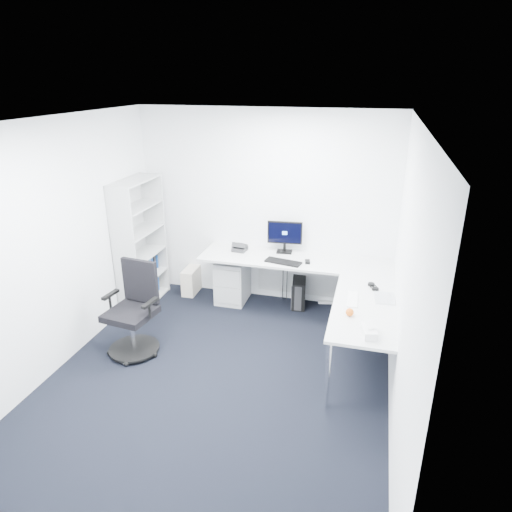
% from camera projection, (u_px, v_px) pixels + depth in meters
% --- Properties ---
extents(ground, '(4.20, 4.20, 0.00)m').
position_uv_depth(ground, '(218.00, 378.00, 4.97)').
color(ground, black).
extents(ceiling, '(4.20, 4.20, 0.00)m').
position_uv_depth(ceiling, '(208.00, 122.00, 3.97)').
color(ceiling, white).
extents(wall_back, '(3.60, 0.02, 2.70)m').
position_uv_depth(wall_back, '(265.00, 208.00, 6.36)').
color(wall_back, white).
rests_on(wall_back, ground).
extents(wall_front, '(3.60, 0.02, 2.70)m').
position_uv_depth(wall_front, '(87.00, 402.00, 2.59)').
color(wall_front, white).
rests_on(wall_front, ground).
extents(wall_left, '(0.02, 4.20, 2.70)m').
position_uv_depth(wall_left, '(56.00, 248.00, 4.90)').
color(wall_left, white).
rests_on(wall_left, ground).
extents(wall_right, '(0.02, 4.20, 2.70)m').
position_uv_depth(wall_right, '(405.00, 285.00, 4.04)').
color(wall_right, white).
rests_on(wall_right, ground).
extents(l_desk, '(2.66, 1.49, 0.78)m').
position_uv_depth(l_desk, '(292.00, 296.00, 5.95)').
color(l_desk, silver).
rests_on(l_desk, ground).
extents(drawer_pedestal, '(0.41, 0.51, 0.63)m').
position_uv_depth(drawer_pedestal, '(233.00, 280.00, 6.60)').
color(drawer_pedestal, silver).
rests_on(drawer_pedestal, ground).
extents(bookshelf, '(0.35, 0.90, 1.80)m').
position_uv_depth(bookshelf, '(140.00, 244.00, 6.33)').
color(bookshelf, '#B3B5B5').
rests_on(bookshelf, ground).
extents(task_chair, '(0.69, 0.69, 1.10)m').
position_uv_depth(task_chair, '(130.00, 311.00, 5.24)').
color(task_chair, black).
rests_on(task_chair, ground).
extents(black_pc_tower, '(0.24, 0.43, 0.40)m').
position_uv_depth(black_pc_tower, '(299.00, 292.00, 6.49)').
color(black_pc_tower, black).
rests_on(black_pc_tower, ground).
extents(beige_pc_tower, '(0.19, 0.41, 0.39)m').
position_uv_depth(beige_pc_tower, '(192.00, 280.00, 6.88)').
color(beige_pc_tower, beige).
rests_on(beige_pc_tower, ground).
extents(power_strip, '(0.32, 0.11, 0.04)m').
position_uv_depth(power_strip, '(329.00, 302.00, 6.60)').
color(power_strip, white).
rests_on(power_strip, ground).
extents(monitor, '(0.49, 0.20, 0.46)m').
position_uv_depth(monitor, '(285.00, 237.00, 6.27)').
color(monitor, black).
rests_on(monitor, l_desk).
extents(black_keyboard, '(0.50, 0.26, 0.02)m').
position_uv_depth(black_keyboard, '(283.00, 262.00, 6.00)').
color(black_keyboard, black).
rests_on(black_keyboard, l_desk).
extents(mouse, '(0.08, 0.12, 0.03)m').
position_uv_depth(mouse, '(307.00, 262.00, 5.99)').
color(mouse, black).
rests_on(mouse, l_desk).
extents(desk_phone, '(0.20, 0.20, 0.13)m').
position_uv_depth(desk_phone, '(240.00, 246.00, 6.39)').
color(desk_phone, '#27282A').
rests_on(desk_phone, l_desk).
extents(laptop, '(0.33, 0.32, 0.22)m').
position_uv_depth(laptop, '(385.00, 290.00, 4.99)').
color(laptop, silver).
rests_on(laptop, l_desk).
extents(white_keyboard, '(0.12, 0.39, 0.01)m').
position_uv_depth(white_keyboard, '(352.00, 299.00, 5.01)').
color(white_keyboard, white).
rests_on(white_keyboard, l_desk).
extents(headphones, '(0.18, 0.22, 0.05)m').
position_uv_depth(headphones, '(373.00, 286.00, 5.29)').
color(headphones, black).
rests_on(headphones, l_desk).
extents(orange_fruit, '(0.08, 0.08, 0.08)m').
position_uv_depth(orange_fruit, '(350.00, 312.00, 4.66)').
color(orange_fruit, '#DA5D13').
rests_on(orange_fruit, l_desk).
extents(tissue_box, '(0.17, 0.25, 0.08)m').
position_uv_depth(tissue_box, '(369.00, 332.00, 4.31)').
color(tissue_box, white).
rests_on(tissue_box, l_desk).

